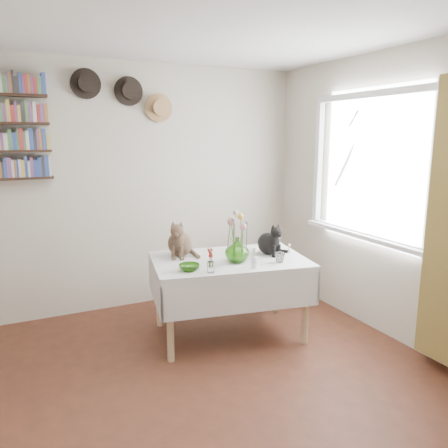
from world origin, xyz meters
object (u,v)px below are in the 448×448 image
black_cat (268,238)px  flower_vase (237,250)px  dining_table (229,278)px  tabby_cat (180,237)px

black_cat → flower_vase: bearing=-171.3°
dining_table → flower_vase: size_ratio=6.78×
dining_table → tabby_cat: size_ratio=4.24×
dining_table → tabby_cat: (-0.36, 0.28, 0.35)m
tabby_cat → black_cat: (0.75, -0.29, -0.02)m
dining_table → black_cat: bearing=-1.8°
tabby_cat → dining_table: bearing=-7.7°
tabby_cat → black_cat: tabby_cat is taller
tabby_cat → black_cat: 0.80m
black_cat → dining_table: bearing=170.8°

